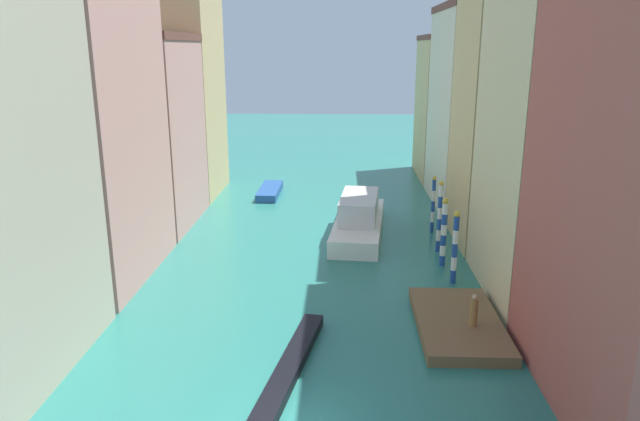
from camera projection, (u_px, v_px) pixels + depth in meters
name	position (u px, v px, depth m)	size (l,w,h in m)	color
ground_plane	(319.00, 226.00, 44.25)	(154.00, 154.00, 0.00)	#28756B
building_left_1	(74.00, 111.00, 32.40)	(7.34, 10.90, 19.23)	tan
building_left_2	(142.00, 131.00, 43.38)	(7.34, 10.15, 14.05)	tan
building_left_3	(176.00, 92.00, 52.03)	(7.34, 9.08, 18.46)	#DBB77A
building_right_1	(571.00, 90.00, 29.45)	(7.34, 9.80, 21.93)	beige
building_right_2	(518.00, 88.00, 38.39)	(7.34, 8.06, 20.90)	#DBB77A
building_right_3	(481.00, 107.00, 48.56)	(7.34, 11.90, 16.44)	beige
building_right_4	(456.00, 108.00, 59.54)	(7.34, 9.87, 14.23)	#DBB77A
waterfront_dock	(458.00, 323.00, 28.08)	(3.93, 7.34, 0.53)	brown
person_on_dock	(474.00, 311.00, 27.10)	(0.36, 0.36, 1.56)	olive
mooring_pole_0	(455.00, 247.00, 32.99)	(0.35, 0.35, 4.27)	#1E479E
mooring_pole_1	(444.00, 231.00, 35.66)	(0.38, 0.38, 4.31)	#1E479E
mooring_pole_2	(440.00, 216.00, 38.13)	(0.33, 0.33, 4.78)	#1E479E
mooring_pole_3	(433.00, 204.00, 42.18)	(0.29, 0.29, 4.18)	#1E479E
vaporetto_white	(359.00, 219.00, 42.17)	(4.32, 11.64, 2.86)	white
gondola_black	(284.00, 379.00, 23.42)	(2.80, 10.92, 0.49)	black
motorboat_0	(270.00, 191.00, 53.56)	(1.82, 6.25, 0.68)	#234C93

